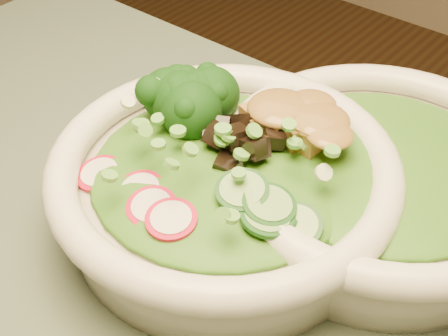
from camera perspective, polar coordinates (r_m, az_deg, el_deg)
The scene contains 11 objects.
salad_bowl at distance 0.53m, azimuth -0.00°, elevation -1.72°, with size 0.29×0.29×0.08m.
side_bowl at distance 0.55m, azimuth 14.09°, elevation -1.14°, with size 0.28×0.28×0.08m.
lettuce_bed at distance 0.51m, azimuth -0.00°, elevation 0.08°, with size 0.22×0.22×0.03m, color #285A13.
side_lettuce at distance 0.54m, azimuth 14.44°, elevation 0.47°, with size 0.19×0.19×0.02m, color #285A13.
broccoli_florets at distance 0.55m, azimuth -3.99°, elevation 5.39°, with size 0.09×0.08×0.05m, color black, non-canonical shape.
radish_slices at distance 0.48m, azimuth -7.12°, elevation -2.64°, with size 0.12×0.04×0.02m, color #B70E2E, non-canonical shape.
cucumber_slices at distance 0.46m, azimuth 4.50°, elevation -3.61°, with size 0.08×0.08×0.04m, color #90BE69, non-canonical shape.
mushroom_heap at distance 0.51m, azimuth 1.27°, elevation 1.94°, with size 0.08×0.08×0.04m, color black, non-canonical shape.
tofu_cubes at distance 0.54m, azimuth 6.39°, elevation 3.62°, with size 0.10×0.07×0.04m, color olive, non-canonical shape.
peanut_sauce at distance 0.53m, azimuth 6.51°, elevation 4.84°, with size 0.08×0.06×0.02m, color brown.
scallion_garnish at distance 0.50m, azimuth 0.00°, elevation 2.41°, with size 0.21×0.21×0.03m, color #5CA53A, non-canonical shape.
Camera 1 is at (0.16, -0.14, 1.15)m, focal length 50.00 mm.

